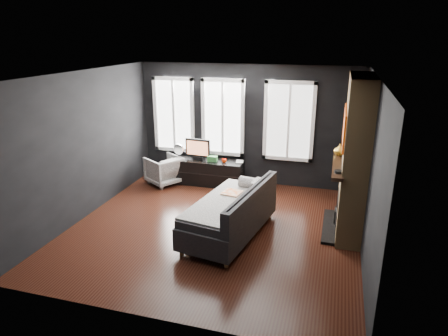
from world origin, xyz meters
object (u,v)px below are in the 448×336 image
(mantel_vase, at_px, (340,150))
(armchair, at_px, (164,169))
(media_console, at_px, (207,172))
(mug, at_px, (224,160))
(sofa, at_px, (230,210))
(monitor, at_px, (198,148))
(book, at_px, (236,157))

(mantel_vase, bearing_deg, armchair, 168.41)
(media_console, distance_m, mantel_vase, 3.23)
(mug, relative_size, mantel_vase, 0.51)
(sofa, bearing_deg, media_console, 126.82)
(sofa, xyz_separation_m, monitor, (-1.38, 2.28, 0.38))
(monitor, xyz_separation_m, mug, (0.65, -0.09, -0.22))
(media_console, bearing_deg, book, 5.70)
(sofa, height_order, armchair, sofa)
(mantel_vase, bearing_deg, mug, 157.93)
(media_console, bearing_deg, monitor, 172.31)
(sofa, distance_m, monitor, 2.69)
(sofa, xyz_separation_m, armchair, (-2.11, 1.99, -0.10))
(media_console, bearing_deg, mantel_vase, -20.76)
(mantel_vase, bearing_deg, monitor, 160.82)
(monitor, distance_m, mantel_vase, 3.32)
(monitor, bearing_deg, sofa, -54.06)
(book, relative_size, mantel_vase, 1.02)
(mug, bearing_deg, sofa, -71.60)
(sofa, relative_size, mug, 19.29)
(sofa, bearing_deg, monitor, 130.96)
(sofa, distance_m, media_console, 2.53)
(book, distance_m, mantel_vase, 2.56)
(mantel_vase, bearing_deg, sofa, -145.10)
(media_console, height_order, book, book)
(monitor, xyz_separation_m, book, (0.89, 0.05, -0.16))
(armchair, height_order, media_console, armchair)
(book, bearing_deg, sofa, -78.20)
(armchair, xyz_separation_m, mug, (1.38, 0.21, 0.26))
(sofa, xyz_separation_m, media_console, (-1.15, 2.25, -0.17))
(monitor, xyz_separation_m, mantel_vase, (3.10, -1.08, 0.49))
(media_console, distance_m, book, 0.78)
(media_console, xyz_separation_m, monitor, (-0.23, 0.03, 0.55))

